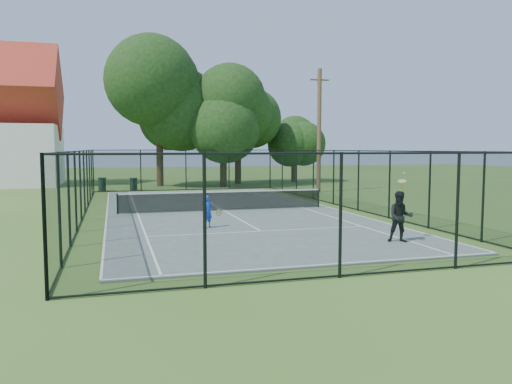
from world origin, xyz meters
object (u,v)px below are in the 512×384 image
object	(u,v)px
tennis_net	(224,200)
utility_pole	(319,130)
trash_bin_right	(133,184)
trash_bin_left	(102,184)
player_blue	(208,212)
player_black	(400,217)

from	to	relation	value
tennis_net	utility_pole	world-z (taller)	utility_pole
trash_bin_right	utility_pole	distance (m)	14.16
trash_bin_left	player_blue	bearing A→B (deg)	-77.43
tennis_net	player_black	bearing A→B (deg)	-68.85
trash_bin_right	player_blue	size ratio (longest dim) A/B	0.73
trash_bin_left	player_blue	xyz separation A→B (m)	(4.25, -19.04, 0.19)
utility_pole	player_blue	bearing A→B (deg)	-126.91
trash_bin_left	player_blue	distance (m)	19.51
tennis_net	player_black	size ratio (longest dim) A/B	4.49
player_blue	tennis_net	bearing A→B (deg)	71.29
utility_pole	player_blue	size ratio (longest dim) A/B	6.93
player_blue	player_black	distance (m)	7.13
trash_bin_left	utility_pole	xyz separation A→B (m)	(14.79, -5.00, 3.88)
trash_bin_left	player_black	size ratio (longest dim) A/B	0.43
tennis_net	trash_bin_right	distance (m)	14.68
tennis_net	trash_bin_left	distance (m)	15.21
trash_bin_left	player_black	distance (m)	25.55
trash_bin_left	player_black	world-z (taller)	player_black
trash_bin_left	player_blue	size ratio (longest dim) A/B	0.79
tennis_net	trash_bin_left	size ratio (longest dim) A/B	10.32
trash_bin_right	tennis_net	bearing A→B (deg)	-75.26
trash_bin_right	player_black	xyz separation A→B (m)	(7.47, -23.84, 0.43)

